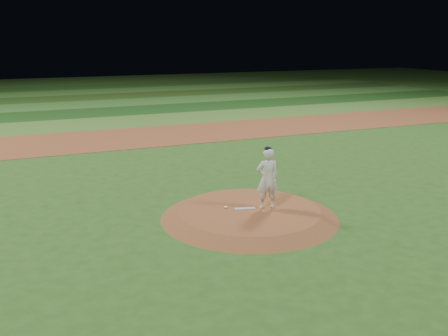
% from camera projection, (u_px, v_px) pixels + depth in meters
% --- Properties ---
extents(ground, '(120.00, 120.00, 0.00)m').
position_uv_depth(ground, '(249.00, 217.00, 15.53)').
color(ground, '#2A571C').
rests_on(ground, ground).
extents(infield_dirt_band, '(70.00, 6.00, 0.02)m').
position_uv_depth(infield_dirt_band, '(140.00, 137.00, 27.98)').
color(infield_dirt_band, brown).
rests_on(infield_dirt_band, ground).
extents(outfield_stripe_0, '(70.00, 5.00, 0.02)m').
position_uv_depth(outfield_stripe_0, '(120.00, 122.00, 32.87)').
color(outfield_stripe_0, '#3F7129').
rests_on(outfield_stripe_0, ground).
extents(outfield_stripe_1, '(70.00, 5.00, 0.02)m').
position_uv_depth(outfield_stripe_1, '(106.00, 112.00, 37.32)').
color(outfield_stripe_1, '#194315').
rests_on(outfield_stripe_1, ground).
extents(outfield_stripe_2, '(70.00, 5.00, 0.02)m').
position_uv_depth(outfield_stripe_2, '(95.00, 104.00, 41.76)').
color(outfield_stripe_2, '#336B27').
rests_on(outfield_stripe_2, ground).
extents(outfield_stripe_3, '(70.00, 5.00, 0.02)m').
position_uv_depth(outfield_stripe_3, '(87.00, 97.00, 46.21)').
color(outfield_stripe_3, '#244717').
rests_on(outfield_stripe_3, ground).
extents(outfield_stripe_4, '(70.00, 5.00, 0.02)m').
position_uv_depth(outfield_stripe_4, '(79.00, 92.00, 50.66)').
color(outfield_stripe_4, '#376B27').
rests_on(outfield_stripe_4, ground).
extents(outfield_stripe_5, '(70.00, 5.00, 0.02)m').
position_uv_depth(outfield_stripe_5, '(73.00, 88.00, 55.11)').
color(outfield_stripe_5, '#204E19').
rests_on(outfield_stripe_5, ground).
extents(pitchers_mound, '(5.50, 5.50, 0.25)m').
position_uv_depth(pitchers_mound, '(249.00, 213.00, 15.50)').
color(pitchers_mound, brown).
rests_on(pitchers_mound, ground).
extents(pitching_rubber, '(0.66, 0.30, 0.03)m').
position_uv_depth(pitching_rubber, '(245.00, 209.00, 15.50)').
color(pitching_rubber, silver).
rests_on(pitching_rubber, pitchers_mound).
extents(rosin_bag, '(0.12, 0.12, 0.06)m').
position_uv_depth(rosin_bag, '(226.00, 207.00, 15.59)').
color(rosin_bag, white).
rests_on(rosin_bag, pitchers_mound).
extents(pitcher_on_mound, '(0.77, 0.58, 1.98)m').
position_uv_depth(pitcher_on_mound, '(267.00, 178.00, 15.35)').
color(pitcher_on_mound, white).
rests_on(pitcher_on_mound, pitchers_mound).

